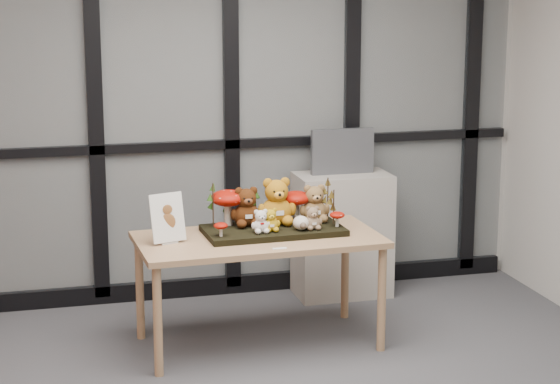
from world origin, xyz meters
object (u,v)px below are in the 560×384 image
object	(u,v)px
bear_brown_medium	(246,204)
bear_pooh_yellow	(276,199)
diorama_tray	(273,230)
mushroom_front_left	(221,229)
sign_holder	(168,220)
mushroom_front_right	(337,218)
bear_tan_back	(314,201)
monitor	(342,151)
mushroom_back_right	(296,204)
bear_small_yellow	(270,219)
display_table	(259,248)
bear_white_bow	(261,220)
bear_beige_small	(313,217)
plush_cream_hedgehog	(301,222)
mushroom_back_left	(228,206)
cabinet	(342,235)

from	to	relation	value
bear_brown_medium	bear_pooh_yellow	bearing A→B (deg)	-3.09
diorama_tray	mushroom_front_left	bearing A→B (deg)	-162.34
bear_brown_medium	sign_holder	distance (m)	0.51
bear_brown_medium	mushroom_front_right	size ratio (longest dim) A/B	2.59
bear_tan_back	monitor	distance (m)	0.79
diorama_tray	mushroom_back_right	xyz separation A→B (m)	(0.18, 0.13, 0.12)
diorama_tray	bear_small_yellow	bearing A→B (deg)	-117.62
display_table	bear_pooh_yellow	size ratio (longest dim) A/B	4.65
bear_white_bow	bear_beige_small	distance (m)	0.31
plush_cream_hedgehog	diorama_tray	bearing A→B (deg)	143.18
bear_tan_back	mushroom_back_left	size ratio (longest dim) A/B	1.06
diorama_tray	sign_holder	distance (m)	0.65
display_table	bear_beige_small	bearing A→B (deg)	-8.98
bear_pooh_yellow	mushroom_front_right	xyz separation A→B (m)	(0.33, -0.15, -0.11)
bear_brown_medium	mushroom_front_right	world-z (taller)	bear_brown_medium
display_table	bear_beige_small	size ratio (longest dim) A/B	9.52
plush_cream_hedgehog	cabinet	size ratio (longest dim) A/B	0.11
mushroom_back_left	bear_small_yellow	bearing A→B (deg)	-45.32
bear_tan_back	bear_pooh_yellow	bearing A→B (deg)	179.97
bear_beige_small	mushroom_back_right	distance (m)	0.23
display_table	sign_holder	distance (m)	0.57
diorama_tray	bear_tan_back	size ratio (longest dim) A/B	3.27
bear_pooh_yellow	mushroom_back_left	world-z (taller)	bear_pooh_yellow
diorama_tray	mushroom_front_right	world-z (taller)	mushroom_front_right
bear_beige_small	mushroom_front_right	distance (m)	0.16
mushroom_back_left	sign_holder	bearing A→B (deg)	-154.00
cabinet	monitor	world-z (taller)	monitor
mushroom_front_left	bear_small_yellow	bearing A→B (deg)	8.24
plush_cream_hedgehog	bear_brown_medium	bearing A→B (deg)	145.63
mushroom_back_left	mushroom_back_right	size ratio (longest dim) A/B	1.17
plush_cream_hedgehog	mushroom_front_right	xyz separation A→B (m)	(0.23, 0.02, 0.00)
mushroom_back_left	cabinet	distance (m)	1.17
mushroom_front_left	cabinet	world-z (taller)	cabinet
mushroom_back_right	mushroom_front_left	bearing A→B (deg)	-153.84
mushroom_back_left	sign_holder	distance (m)	0.44
bear_small_yellow	plush_cream_hedgehog	bearing A→B (deg)	-8.20
diorama_tray	cabinet	xyz separation A→B (m)	(0.67, 0.73, -0.26)
diorama_tray	bear_pooh_yellow	world-z (taller)	bear_pooh_yellow
mushroom_front_right	monitor	distance (m)	0.91
bear_pooh_yellow	bear_white_bow	size ratio (longest dim) A/B	2.04
mushroom_front_left	mushroom_front_right	world-z (taller)	mushroom_front_right
diorama_tray	bear_brown_medium	xyz separation A→B (m)	(-0.14, 0.08, 0.15)
bear_beige_small	monitor	bearing A→B (deg)	59.34
bear_pooh_yellow	bear_beige_small	bearing A→B (deg)	-47.23
mushroom_back_left	mushroom_front_right	distance (m)	0.66
display_table	cabinet	size ratio (longest dim) A/B	1.71
bear_small_yellow	display_table	bearing A→B (deg)	159.63
bear_brown_medium	bear_tan_back	bearing A→B (deg)	-1.36
diorama_tray	mushroom_front_right	bearing A→B (deg)	-13.61
bear_brown_medium	mushroom_front_right	distance (m)	0.55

